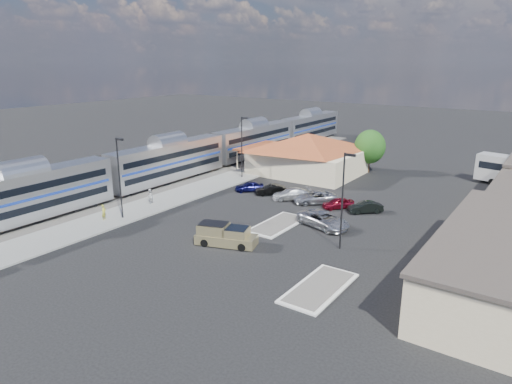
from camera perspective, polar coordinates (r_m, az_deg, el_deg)
The scene contains 22 objects.
ground at distance 48.81m, azimuth -2.51°, elevation -3.91°, with size 280.00×280.00×0.00m, color black.
railbed at distance 68.10m, azimuth -12.60°, elevation 1.58°, with size 16.00×100.00×0.12m, color #4C4944.
platform at distance 60.54m, azimuth -8.15°, elevation 0.03°, with size 5.50×92.00×0.18m, color gray.
passenger_train at distance 65.48m, azimuth -10.81°, elevation 3.64°, with size 3.00×104.00×5.55m.
freight_cars at distance 68.18m, azimuth -16.07°, elevation 2.97°, with size 2.80×46.00×4.00m.
station_depot at distance 69.92m, azimuth 6.41°, elevation 4.83°, with size 18.35×12.24×6.20m.
traffic_island_south at distance 48.19m, azimuth 2.73°, elevation -4.05°, with size 3.30×7.50×0.21m.
traffic_island_north at distance 35.73m, azimuth 7.92°, elevation -11.74°, with size 3.30×7.50×0.21m.
lamp_plat_s at distance 50.57m, azimuth -16.69°, elevation 2.44°, with size 1.08×0.25×9.00m.
lamp_plat_n at distance 66.19m, azimuth -1.73°, elevation 6.23°, with size 1.08×0.25×9.00m.
lamp_lot at distance 41.30m, azimuth 10.90°, elevation -0.16°, with size 1.08×0.25×9.00m.
tree_depot at distance 72.07m, azimuth 14.05°, elevation 5.51°, with size 4.71×4.71×6.63m.
pickup_truck at distance 42.93m, azimuth -3.74°, elevation -5.48°, with size 6.07×3.77×1.97m.
suv at distance 47.86m, azimuth 8.44°, elevation -3.45°, with size 2.71×5.88×1.63m, color #A9ABB1.
person_a at distance 51.75m, azimuth -18.49°, elevation -2.40°, with size 0.61×0.40×1.67m, color gold.
person_b at distance 55.93m, azimuth -13.12°, elevation -0.52°, with size 0.89×0.69×1.83m, color silver.
parked_car_a at distance 60.32m, azimuth -0.85°, elevation 0.68°, with size 1.53×3.79×1.29m, color #0E0D44.
parked_car_b at distance 58.83m, azimuth 1.86°, elevation 0.29°, with size 1.41×4.03×1.33m, color black.
parked_car_c at distance 56.96m, azimuth 4.40°, elevation -0.24°, with size 1.97×4.85×1.41m, color silver.
parked_car_d at distance 55.74m, azimuth 7.39°, elevation -0.67°, with size 2.44×5.28×1.47m, color #9C9EA5.
parked_car_e at distance 54.20m, azimuth 10.24°, elevation -1.39°, with size 1.50×3.73×1.27m, color maroon.
parked_car_f at distance 53.30m, azimuth 13.50°, elevation -1.87°, with size 1.37×3.93×1.30m, color black.
Camera 1 is at (27.83, -36.45, 16.72)m, focal length 32.00 mm.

